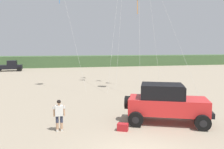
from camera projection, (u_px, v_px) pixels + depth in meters
The scene contains 5 objects.
dune_ridge at pixel (88, 61), 55.67m from camera, with size 90.00×6.05×2.49m, color #426038.
jeep at pixel (166, 102), 13.42m from camera, with size 5.00×3.88×2.26m.
person_watching at pixel (59, 114), 12.09m from camera, with size 0.62×0.31×1.67m.
cooler_box at pixel (123, 127), 12.24m from camera, with size 0.56×0.36×0.38m, color #B21E23.
distant_pickup at pixel (10, 66), 43.90m from camera, with size 4.65×2.48×1.98m.
Camera 1 is at (-3.09, -8.32, 4.31)m, focal length 37.47 mm.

